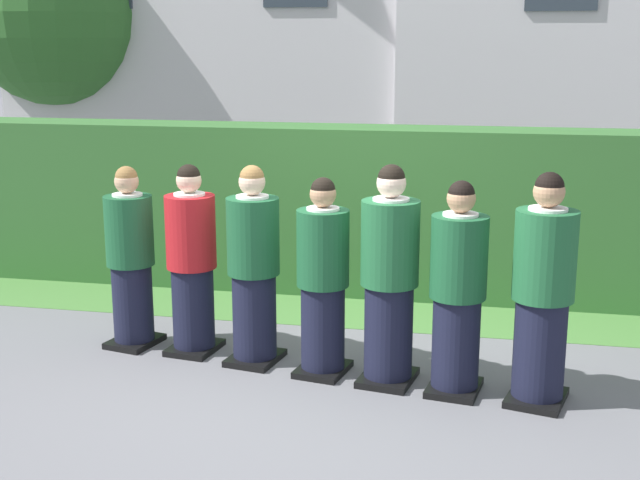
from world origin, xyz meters
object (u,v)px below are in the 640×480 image
at_px(student_front_row_0, 131,262).
at_px(student_front_row_3, 323,282).
at_px(student_front_row_4, 389,281).
at_px(student_front_row_2, 254,270).
at_px(student_front_row_5, 458,294).
at_px(student_in_red_blazer, 192,264).
at_px(student_front_row_6, 543,295).

distance_m(student_front_row_0, student_front_row_3, 1.72).
distance_m(student_front_row_3, student_front_row_4, 0.52).
bearing_deg(student_front_row_2, student_front_row_0, 171.34).
bearing_deg(student_front_row_5, student_front_row_0, 170.38).
bearing_deg(student_in_red_blazer, student_front_row_5, -10.91).
height_order(student_front_row_2, student_front_row_5, student_front_row_2).
bearing_deg(student_front_row_6, student_front_row_4, 171.85).
bearing_deg(student_front_row_0, student_front_row_2, -8.66).
bearing_deg(student_front_row_5, student_front_row_2, 169.72).
xyz_separation_m(student_front_row_2, student_front_row_4, (1.10, -0.20, 0.03)).
bearing_deg(student_front_row_3, student_front_row_6, -8.03).
relative_size(student_front_row_2, student_front_row_5, 1.01).
bearing_deg(student_front_row_0, student_front_row_6, -9.02).
distance_m(student_front_row_4, student_front_row_6, 1.10).
height_order(student_front_row_0, student_front_row_3, student_front_row_3).
height_order(student_in_red_blazer, student_front_row_4, student_front_row_4).
height_order(student_front_row_0, student_in_red_blazer, student_in_red_blazer).
xyz_separation_m(student_front_row_3, student_front_row_5, (1.02, -0.16, 0.02)).
relative_size(student_front_row_3, student_front_row_6, 0.93).
relative_size(student_in_red_blazer, student_front_row_2, 0.98).
height_order(student_front_row_2, student_front_row_3, student_front_row_2).
distance_m(student_front_row_3, student_front_row_6, 1.62).
bearing_deg(student_front_row_3, student_front_row_4, -7.77).
bearing_deg(student_front_row_4, student_in_red_blazer, 168.92).
relative_size(student_front_row_5, student_front_row_6, 0.95).
xyz_separation_m(student_front_row_2, student_front_row_3, (0.58, -0.13, -0.03)).
relative_size(student_front_row_4, student_front_row_6, 1.00).
height_order(student_in_red_blazer, student_front_row_3, student_in_red_blazer).
xyz_separation_m(student_front_row_2, student_front_row_5, (1.60, -0.29, -0.01)).
bearing_deg(student_front_row_6, student_front_row_3, 171.97).
bearing_deg(student_front_row_3, student_in_red_blazer, 167.45).
height_order(student_front_row_3, student_front_row_4, student_front_row_4).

